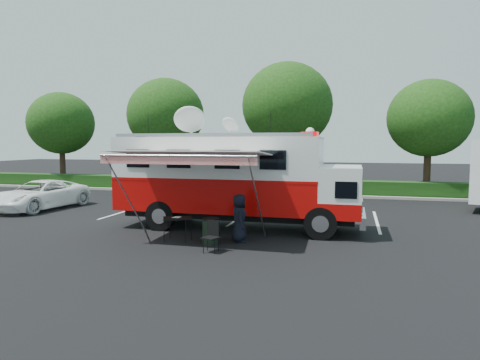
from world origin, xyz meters
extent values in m
plane|color=black|center=(0.00, 0.00, 0.00)|extent=(120.00, 120.00, 0.00)
cube|color=#9E998E|center=(4.00, 11.00, 0.07)|extent=(60.00, 0.35, 0.15)
cube|color=black|center=(4.00, 11.90, 0.50)|extent=(60.00, 1.20, 1.00)
cylinder|color=black|center=(-18.00, 13.00, 2.00)|extent=(0.44, 0.44, 4.00)
ellipsoid|color=#14380F|center=(-18.00, 13.00, 4.96)|extent=(5.12, 5.12, 4.86)
cylinder|color=black|center=(-9.00, 13.00, 2.20)|extent=(0.44, 0.44, 4.40)
ellipsoid|color=#14380F|center=(-9.00, 13.00, 5.46)|extent=(5.63, 5.63, 5.35)
cylinder|color=black|center=(0.00, 13.00, 2.40)|extent=(0.44, 0.44, 4.80)
ellipsoid|color=#14380F|center=(0.00, 13.00, 5.95)|extent=(6.14, 6.14, 5.84)
cylinder|color=black|center=(9.00, 13.00, 2.00)|extent=(0.44, 0.44, 4.00)
ellipsoid|color=#14380F|center=(9.00, 13.00, 4.96)|extent=(5.12, 5.12, 4.86)
cube|color=silver|center=(-12.50, 3.00, 0.00)|extent=(0.12, 5.50, 0.01)
cube|color=silver|center=(-6.50, 3.00, 0.00)|extent=(0.12, 5.50, 0.01)
cube|color=silver|center=(-0.50, 3.00, 0.00)|extent=(0.12, 5.50, 0.01)
cube|color=silver|center=(5.50, 3.00, 0.00)|extent=(0.12, 5.50, 0.01)
cube|color=black|center=(0.00, 0.00, 0.58)|extent=(9.12, 1.48, 0.32)
cylinder|color=black|center=(3.39, -1.17, 0.58)|extent=(1.17, 0.34, 1.17)
cylinder|color=black|center=(3.39, 1.17, 0.58)|extent=(1.17, 0.34, 1.17)
cylinder|color=black|center=(-2.76, -1.17, 0.58)|extent=(1.17, 0.34, 1.17)
cylinder|color=black|center=(-2.76, 1.17, 0.58)|extent=(1.17, 0.34, 1.17)
cube|color=silver|center=(4.82, 0.00, 0.64)|extent=(0.21, 2.65, 0.42)
cube|color=silver|center=(4.03, 0.00, 1.64)|extent=(1.48, 2.65, 1.80)
cube|color=#BC0907|center=(4.03, 0.00, 1.01)|extent=(1.51, 2.67, 0.58)
cube|color=black|center=(4.72, 0.00, 1.96)|extent=(0.13, 2.35, 0.74)
cube|color=#BC0907|center=(-0.74, 0.00, 1.38)|extent=(8.06, 2.65, 1.27)
cube|color=#BC0907|center=(-0.74, 0.00, 2.01)|extent=(8.08, 2.67, 0.11)
cube|color=silver|center=(-0.74, 0.00, 2.81)|extent=(8.06, 2.65, 1.48)
cube|color=silver|center=(-0.74, 0.00, 3.59)|extent=(8.06, 2.65, 0.08)
cube|color=#CC0505|center=(2.86, 0.00, 3.74)|extent=(0.58, 1.01, 0.17)
sphere|color=silver|center=(2.76, 1.06, 3.85)|extent=(0.36, 0.36, 0.36)
ellipsoid|color=silver|center=(-1.91, -0.16, 4.35)|extent=(1.27, 1.27, 0.38)
ellipsoid|color=silver|center=(-0.32, 0.21, 4.13)|extent=(0.74, 0.74, 0.21)
cylinder|color=black|center=(-4.03, 0.42, 4.13)|extent=(0.02, 0.02, 1.06)
cylinder|color=black|center=(-2.33, 0.42, 4.13)|extent=(0.02, 0.02, 1.06)
cylinder|color=black|center=(1.27, 0.42, 4.13)|extent=(0.02, 0.02, 1.06)
cube|color=white|center=(-0.95, -2.60, 3.07)|extent=(5.30, 2.54, 0.22)
cube|color=red|center=(-0.95, -3.85, 2.88)|extent=(5.30, 0.04, 0.30)
cylinder|color=#B2B2B7|center=(-0.95, -3.87, 3.01)|extent=(5.30, 0.07, 0.07)
cylinder|color=#B2B2B7|center=(-3.35, -2.67, 1.51)|extent=(0.05, 2.73, 3.06)
cylinder|color=#B2B2B7|center=(1.45, -2.67, 1.51)|extent=(0.05, 2.73, 3.06)
imported|color=white|center=(-11.15, 2.22, 0.00)|extent=(2.94, 5.51, 1.47)
imported|color=black|center=(0.71, -2.26, 0.00)|extent=(0.79, 0.95, 1.66)
cube|color=black|center=(-1.39, -2.69, 0.80)|extent=(1.17, 1.03, 0.05)
cylinder|color=black|center=(-1.80, -2.94, 0.40)|extent=(0.02, 0.02, 0.80)
cylinder|color=black|center=(-1.80, -2.43, 0.40)|extent=(0.02, 0.02, 0.80)
cylinder|color=black|center=(-0.99, -2.94, 0.40)|extent=(0.02, 0.02, 0.80)
cylinder|color=black|center=(-0.99, -2.43, 0.40)|extent=(0.02, 0.02, 0.80)
cube|color=silver|center=(-1.44, -2.64, 0.83)|extent=(0.25, 0.34, 0.01)
cube|color=black|center=(0.21, -3.84, 0.46)|extent=(0.59, 0.59, 0.04)
cube|color=black|center=(0.21, -3.61, 0.72)|extent=(0.45, 0.19, 0.51)
cylinder|color=black|center=(0.03, -4.03, 0.23)|extent=(0.02, 0.02, 0.46)
cylinder|color=black|center=(0.03, -3.66, 0.23)|extent=(0.02, 0.02, 0.46)
cylinder|color=black|center=(0.40, -4.03, 0.23)|extent=(0.02, 0.02, 0.46)
cylinder|color=black|center=(0.40, -3.66, 0.23)|extent=(0.02, 0.02, 0.46)
cylinder|color=black|center=(-0.14, -2.82, 0.42)|extent=(0.55, 0.55, 0.85)
cylinder|color=black|center=(-0.14, -2.82, 0.87)|extent=(0.59, 0.59, 0.04)
camera|label=1|loc=(4.47, -16.29, 3.42)|focal=32.00mm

